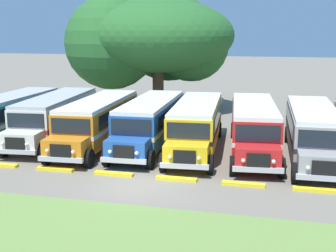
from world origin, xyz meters
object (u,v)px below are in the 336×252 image
(parked_bus_slot_2, at_px, (98,120))
(parked_bus_slot_6, at_px, (313,130))
(parked_bus_slot_0, at_px, (9,115))
(parked_bus_slot_3, at_px, (151,120))
(parked_bus_slot_4, at_px, (197,123))
(parked_bus_slot_5, at_px, (254,125))
(parked_bus_slot_1, at_px, (56,115))
(broad_shade_tree, at_px, (155,38))

(parked_bus_slot_2, height_order, parked_bus_slot_6, same)
(parked_bus_slot_0, relative_size, parked_bus_slot_3, 1.00)
(parked_bus_slot_2, relative_size, parked_bus_slot_3, 1.00)
(parked_bus_slot_0, relative_size, parked_bus_slot_2, 1.00)
(parked_bus_slot_3, xyz_separation_m, parked_bus_slot_4, (2.96, -0.21, 0.00))
(parked_bus_slot_2, bearing_deg, parked_bus_slot_0, -94.64)
(parked_bus_slot_5, relative_size, parked_bus_slot_6, 1.01)
(parked_bus_slot_0, height_order, parked_bus_slot_6, same)
(parked_bus_slot_1, bearing_deg, parked_bus_slot_6, 82.44)
(parked_bus_slot_0, relative_size, parked_bus_slot_4, 0.99)
(parked_bus_slot_5, bearing_deg, parked_bus_slot_6, 75.32)
(parked_bus_slot_0, height_order, broad_shade_tree, broad_shade_tree)
(parked_bus_slot_2, bearing_deg, parked_bus_slot_1, -106.02)
(parked_bus_slot_4, bearing_deg, broad_shade_tree, -159.17)
(parked_bus_slot_1, distance_m, parked_bus_slot_6, 16.24)
(parked_bus_slot_4, xyz_separation_m, broad_shade_tree, (-6.25, 13.23, 4.81))
(parked_bus_slot_0, bearing_deg, parked_bus_slot_2, 86.93)
(parked_bus_slot_0, bearing_deg, parked_bus_slot_5, 90.24)
(parked_bus_slot_5, bearing_deg, parked_bus_slot_1, -96.14)
(parked_bus_slot_3, relative_size, parked_bus_slot_4, 0.99)
(broad_shade_tree, bearing_deg, parked_bus_slot_0, -115.55)
(parked_bus_slot_3, height_order, broad_shade_tree, broad_shade_tree)
(parked_bus_slot_2, distance_m, parked_bus_slot_5, 9.62)
(parked_bus_slot_0, height_order, parked_bus_slot_2, same)
(broad_shade_tree, bearing_deg, parked_bus_slot_3, -75.83)
(parked_bus_slot_1, relative_size, parked_bus_slot_5, 1.00)
(parked_bus_slot_0, bearing_deg, parked_bus_slot_6, 88.39)
(parked_bus_slot_3, height_order, parked_bus_slot_6, same)
(parked_bus_slot_2, distance_m, parked_bus_slot_6, 12.90)
(parked_bus_slot_0, distance_m, broad_shade_tree, 15.63)
(parked_bus_slot_3, xyz_separation_m, parked_bus_slot_5, (6.35, 0.06, 0.00))
(parked_bus_slot_1, distance_m, parked_bus_slot_2, 3.42)
(parked_bus_slot_0, distance_m, parked_bus_slot_4, 12.66)
(parked_bus_slot_2, distance_m, parked_bus_slot_4, 6.22)
(parked_bus_slot_1, height_order, parked_bus_slot_3, same)
(parked_bus_slot_0, height_order, parked_bus_slot_3, same)
(parked_bus_slot_1, height_order, parked_bus_slot_2, same)
(parked_bus_slot_6, distance_m, broad_shade_tree, 19.30)
(parked_bus_slot_6, relative_size, broad_shade_tree, 0.75)
(parked_bus_slot_2, bearing_deg, parked_bus_slot_6, 87.56)
(parked_bus_slot_0, xyz_separation_m, broad_shade_tree, (6.41, 13.42, 4.81))
(parked_bus_slot_2, bearing_deg, parked_bus_slot_5, 90.89)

